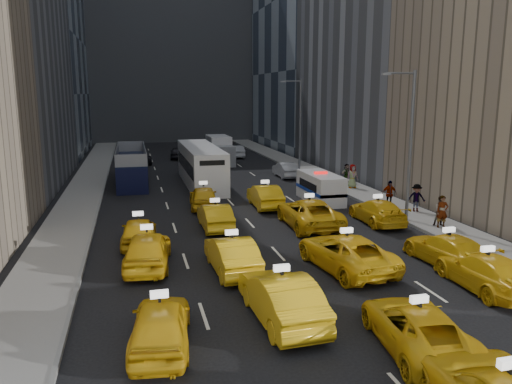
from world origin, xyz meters
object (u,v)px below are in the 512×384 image
city_bus (201,165)px  pedestrian_0 (442,212)px  nypd_van (320,188)px  double_decker (132,166)px  box_truck (220,150)px

city_bus → pedestrian_0: 21.12m
nypd_van → double_decker: bearing=132.7°
pedestrian_0 → double_decker: bearing=143.8°
nypd_van → city_bus: (-7.41, 8.96, 0.65)m
box_truck → pedestrian_0: (7.56, -30.05, -0.40)m
double_decker → city_bus: city_bus is taller
pedestrian_0 → box_truck: bearing=117.0°
double_decker → box_truck: bearing=43.0°
city_bus → box_truck: city_bus is taller
pedestrian_0 → nypd_van: bearing=127.0°
nypd_van → box_truck: (-3.60, 21.21, 0.49)m
double_decker → nypd_van: bearing=-44.0°
nypd_van → double_decker: 17.07m
nypd_van → double_decker: (-13.13, 10.89, 0.55)m
double_decker → box_truck: double_decker is taller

